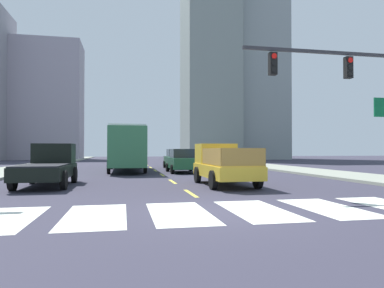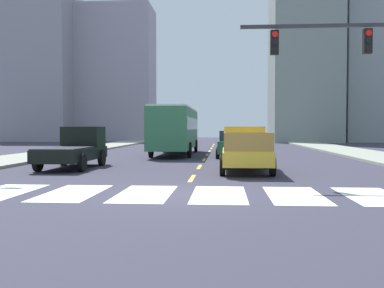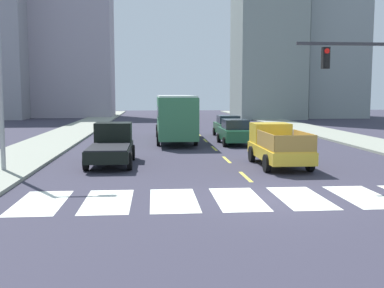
{
  "view_description": "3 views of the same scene",
  "coord_description": "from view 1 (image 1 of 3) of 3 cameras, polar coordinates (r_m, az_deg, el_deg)",
  "views": [
    {
      "loc": [
        -2.5,
        -9.02,
        1.64
      ],
      "look_at": [
        1.88,
        13.31,
        2.04
      ],
      "focal_mm": 32.68,
      "sensor_mm": 36.0,
      "label": 1
    },
    {
      "loc": [
        1.21,
        -12.58,
        1.88
      ],
      "look_at": [
        -0.34,
        8.63,
        1.13
      ],
      "focal_mm": 41.61,
      "sensor_mm": 36.0,
      "label": 2
    },
    {
      "loc": [
        -3.83,
        -14.77,
        3.47
      ],
      "look_at": [
        -2.0,
        6.98,
        1.07
      ],
      "focal_mm": 43.22,
      "sensor_mm": 36.0,
      "label": 3
    }
  ],
  "objects": [
    {
      "name": "ground_plane",
      "position": [
        9.5,
        4.42,
        -10.94
      ],
      "size": [
        160.0,
        160.0,
        0.0
      ],
      "primitive_type": "plane",
      "color": "#31303F"
    },
    {
      "name": "sidewalk_right",
      "position": [
        30.24,
        15.47,
        -3.93
      ],
      "size": [
        3.99,
        110.0,
        0.15
      ],
      "primitive_type": "cube",
      "color": "gray",
      "rests_on": "ground"
    },
    {
      "name": "sidewalk_left",
      "position": [
        28.36,
        -28.59,
        -4.04
      ],
      "size": [
        3.99,
        110.0,
        0.15
      ],
      "primitive_type": "cube",
      "color": "gray",
      "rests_on": "ground"
    },
    {
      "name": "crosswalk_stripe_1",
      "position": [
        9.59,
        -28.53,
        -10.71
      ],
      "size": [
        1.52,
        3.45,
        0.01
      ],
      "primitive_type": "cube",
      "color": "silver",
      "rests_on": "ground"
    },
    {
      "name": "crosswalk_stripe_2",
      "position": [
        9.19,
        -15.52,
        -11.22
      ],
      "size": [
        1.52,
        3.45,
        0.01
      ],
      "primitive_type": "cube",
      "color": "silver",
      "rests_on": "ground"
    },
    {
      "name": "crosswalk_stripe_3",
      "position": [
        9.28,
        -2.05,
        -11.16
      ],
      "size": [
        1.52,
        3.45,
        0.01
      ],
      "primitive_type": "cube",
      "color": "silver",
      "rests_on": "ground"
    },
    {
      "name": "crosswalk_stripe_4",
      "position": [
        9.83,
        10.51,
        -10.57
      ],
      "size": [
        1.52,
        3.45,
        0.01
      ],
      "primitive_type": "cube",
      "color": "silver",
      "rests_on": "ground"
    },
    {
      "name": "crosswalk_stripe_5",
      "position": [
        10.79,
        21.22,
        -9.66
      ],
      "size": [
        1.52,
        3.45,
        0.01
      ],
      "primitive_type": "cube",
      "color": "silver",
      "rests_on": "ground"
    },
    {
      "name": "lane_dash_0",
      "position": [
        13.35,
        -0.22,
        -8.04
      ],
      "size": [
        0.16,
        2.4,
        0.01
      ],
      "primitive_type": "cube",
      "color": "gold",
      "rests_on": "ground"
    },
    {
      "name": "lane_dash_1",
      "position": [
        18.26,
        -3.2,
        -6.14
      ],
      "size": [
        0.16,
        2.4,
        0.01
      ],
      "primitive_type": "cube",
      "color": "gold",
      "rests_on": "ground"
    },
    {
      "name": "lane_dash_2",
      "position": [
        23.21,
        -4.9,
        -5.04
      ],
      "size": [
        0.16,
        2.4,
        0.01
      ],
      "primitive_type": "cube",
      "color": "gold",
      "rests_on": "ground"
    },
    {
      "name": "lane_dash_3",
      "position": [
        28.17,
        -6.0,
        -4.32
      ],
      "size": [
        0.16,
        2.4,
        0.01
      ],
      "primitive_type": "cube",
      "color": "gold",
      "rests_on": "ground"
    },
    {
      "name": "lane_dash_4",
      "position": [
        33.15,
        -6.77,
        -3.82
      ],
      "size": [
        0.16,
        2.4,
        0.01
      ],
      "primitive_type": "cube",
      "color": "gold",
      "rests_on": "ground"
    },
    {
      "name": "lane_dash_5",
      "position": [
        38.13,
        -7.34,
        -3.45
      ],
      "size": [
        0.16,
        2.4,
        0.01
      ],
      "primitive_type": "cube",
      "color": "gold",
      "rests_on": "ground"
    },
    {
      "name": "lane_dash_6",
      "position": [
        43.12,
        -7.78,
        -3.16
      ],
      "size": [
        0.16,
        2.4,
        0.01
      ],
      "primitive_type": "cube",
      "color": "gold",
      "rests_on": "ground"
    },
    {
      "name": "lane_dash_7",
      "position": [
        48.11,
        -8.12,
        -2.94
      ],
      "size": [
        0.16,
        2.4,
        0.01
      ],
      "primitive_type": "cube",
      "color": "gold",
      "rests_on": "ground"
    },
    {
      "name": "pickup_stakebed",
      "position": [
        16.7,
        4.99,
        -3.41
      ],
      "size": [
        2.18,
        5.2,
        1.96
      ],
      "rotation": [
        0.0,
        0.0,
        -0.04
      ],
      "color": "gold",
      "rests_on": "ground"
    },
    {
      "name": "pickup_dark",
      "position": [
        17.57,
        -22.28,
        -3.27
      ],
      "size": [
        2.18,
        5.2,
        1.96
      ],
      "rotation": [
        0.0,
        0.0,
        0.05
      ],
      "color": "black",
      "rests_on": "ground"
    },
    {
      "name": "city_bus",
      "position": [
        27.75,
        -10.6,
        -0.33
      ],
      "size": [
        2.72,
        10.8,
        3.32
      ],
      "rotation": [
        0.0,
        0.0,
        0.02
      ],
      "color": "#33724B",
      "rests_on": "ground"
    },
    {
      "name": "sedan_far",
      "position": [
        31.16,
        -2.55,
        -2.43
      ],
      "size": [
        2.02,
        4.4,
        1.72
      ],
      "rotation": [
        0.0,
        0.0,
        -0.03
      ],
      "color": "#20512E",
      "rests_on": "ground"
    },
    {
      "name": "sedan_near_left",
      "position": [
        25.52,
        -1.63,
        -2.75
      ],
      "size": [
        2.02,
        4.4,
        1.72
      ],
      "rotation": [
        0.0,
        0.0,
        0.0
      ],
      "color": "#1E5636",
      "rests_on": "ground"
    },
    {
      "name": "traffic_signal_gantry",
      "position": [
        15.66,
        27.33,
        8.36
      ],
      "size": [
        7.94,
        0.27,
        6.0
      ],
      "color": "#2D2D33",
      "rests_on": "ground"
    },
    {
      "name": "tower_tall_centre",
      "position": [
        68.61,
        10.33,
        14.91
      ],
      "size": [
        8.71,
        11.41,
        40.86
      ],
      "primitive_type": "cube",
      "color": "gray",
      "rests_on": "ground"
    },
    {
      "name": "block_mid_left",
      "position": [
        65.82,
        -22.61,
        6.51
      ],
      "size": [
        11.68,
        7.65,
        20.3
      ],
      "primitive_type": "cube",
      "color": "#9A919E",
      "rests_on": "ground"
    },
    {
      "name": "block_low_left",
      "position": [
        61.52,
        2.93,
        13.64
      ],
      "size": [
        8.79,
        9.45,
        34.37
      ],
      "primitive_type": "cube",
      "color": "gray",
      "rests_on": "ground"
    }
  ]
}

